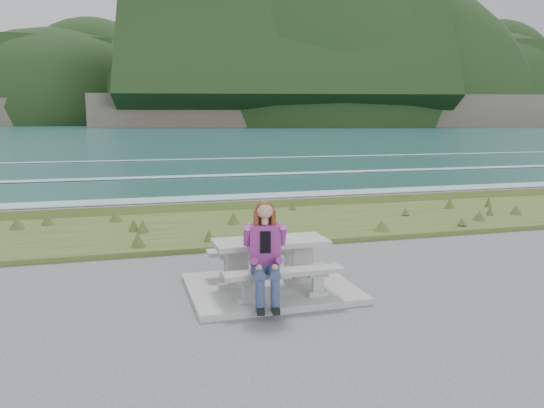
# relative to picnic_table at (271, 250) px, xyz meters

# --- Properties ---
(concrete_slab) EXTENTS (2.60, 2.10, 0.10)m
(concrete_slab) POSITION_rel_picnic_table_xyz_m (-0.00, 0.00, -0.63)
(concrete_slab) COLOR #969792
(concrete_slab) RESTS_ON ground
(picnic_table) EXTENTS (1.80, 0.75, 0.75)m
(picnic_table) POSITION_rel_picnic_table_xyz_m (0.00, 0.00, 0.00)
(picnic_table) COLOR #969792
(picnic_table) RESTS_ON concrete_slab
(bench_landward) EXTENTS (1.80, 0.35, 0.45)m
(bench_landward) POSITION_rel_picnic_table_xyz_m (0.00, -0.70, -0.23)
(bench_landward) COLOR #969792
(bench_landward) RESTS_ON concrete_slab
(bench_seaward) EXTENTS (1.80, 0.35, 0.45)m
(bench_seaward) POSITION_rel_picnic_table_xyz_m (0.00, 0.70, -0.23)
(bench_seaward) COLOR #969792
(bench_seaward) RESTS_ON concrete_slab
(grass_verge) EXTENTS (160.00, 4.50, 0.22)m
(grass_verge) POSITION_rel_picnic_table_xyz_m (-0.00, 5.00, -0.68)
(grass_verge) COLOR #2C481B
(grass_verge) RESTS_ON ground
(shore_drop) EXTENTS (160.00, 0.80, 2.20)m
(shore_drop) POSITION_rel_picnic_table_xyz_m (-0.00, 7.90, -0.68)
(shore_drop) COLOR brown
(shore_drop) RESTS_ON ground
(ocean) EXTENTS (1600.00, 1600.00, 0.09)m
(ocean) POSITION_rel_picnic_table_xyz_m (-0.00, 25.09, -2.42)
(ocean) COLOR #1C4E51
(ocean) RESTS_ON ground
(headland_range) EXTENTS (729.83, 363.95, 188.27)m
(headland_range) POSITION_rel_picnic_table_xyz_m (190.40, 398.39, 9.23)
(headland_range) COLOR brown
(headland_range) RESTS_ON ground
(seated_woman) EXTENTS (0.55, 0.82, 1.49)m
(seated_woman) POSITION_rel_picnic_table_xyz_m (-0.31, -0.84, -0.03)
(seated_woman) COLOR navy
(seated_woman) RESTS_ON concrete_slab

